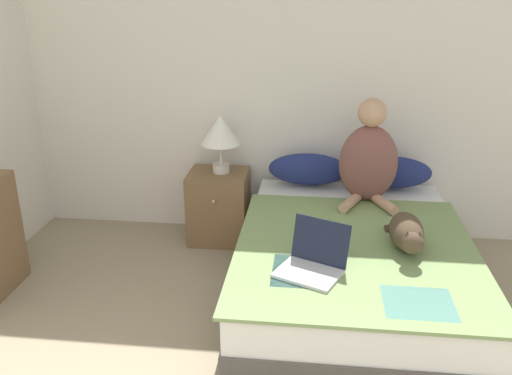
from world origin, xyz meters
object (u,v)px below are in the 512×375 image
cat_tabby (407,233)px  nightstand (219,206)px  pillow_far (390,172)px  bed (352,268)px  laptop_open (313,262)px  person_sitting (369,159)px  table_lamp (220,132)px  pillow_near (308,169)px

cat_tabby → nightstand: size_ratio=1.04×
pillow_far → nightstand: pillow_far is taller
bed → laptop_open: 0.64m
person_sitting → laptop_open: 1.18m
bed → table_lamp: 1.45m
pillow_far → table_lamp: 1.35m
table_lamp → bed: bearing=-39.5°
bed → pillow_near: (-0.32, 0.88, 0.37)m
pillow_far → bed: bearing=-109.8°
person_sitting → laptop_open: person_sitting is taller
bed → nightstand: (-1.02, 0.81, 0.05)m
bed → cat_tabby: 0.48m
table_lamp → cat_tabby: bearing=-37.3°
bed → pillow_near: bearing=109.8°
pillow_near → table_lamp: bearing=-175.6°
laptop_open → nightstand: bearing=144.4°
bed → pillow_near: size_ratio=3.23×
pillow_far → pillow_near: bearing=180.0°
bed → cat_tabby: cat_tabby is taller
nightstand → laptop_open: bearing=-59.7°
cat_tabby → table_lamp: table_lamp is taller
person_sitting → pillow_near: bearing=146.6°
person_sitting → table_lamp: bearing=168.3°
pillow_far → person_sitting: person_sitting is taller
bed → pillow_far: pillow_far is taller
cat_tabby → table_lamp: size_ratio=1.31×
bed → nightstand: nightstand is taller
person_sitting → bed: bearing=-100.9°
pillow_far → person_sitting: (-0.20, -0.28, 0.19)m
person_sitting → table_lamp: size_ratio=1.64×
person_sitting → nightstand: size_ratio=1.31×
person_sitting → table_lamp: 1.14m
pillow_near → person_sitting: (0.43, -0.28, 0.19)m
pillow_far → table_lamp: table_lamp is taller
pillow_near → nightstand: size_ratio=1.09×
pillow_far → person_sitting: size_ratio=0.83×
pillow_near → laptop_open: laptop_open is taller
laptop_open → person_sitting: bearing=95.3°
person_sitting → cat_tabby: person_sitting is taller
cat_tabby → pillow_near: bearing=-150.1°
laptop_open → table_lamp: size_ratio=0.94×
pillow_far → cat_tabby: (-0.02, -1.04, -0.02)m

